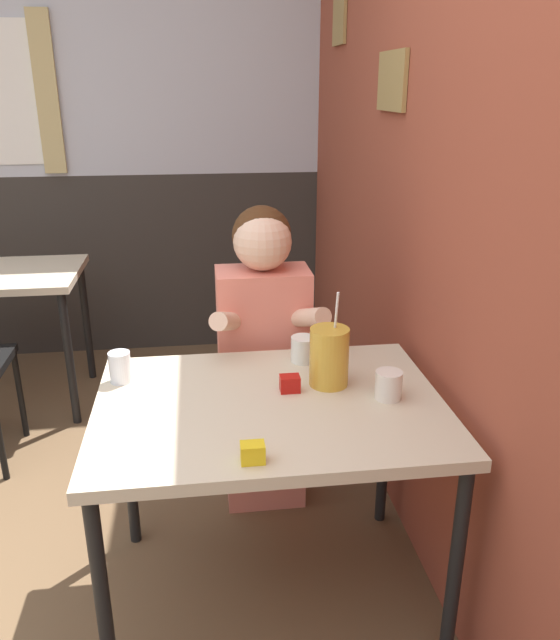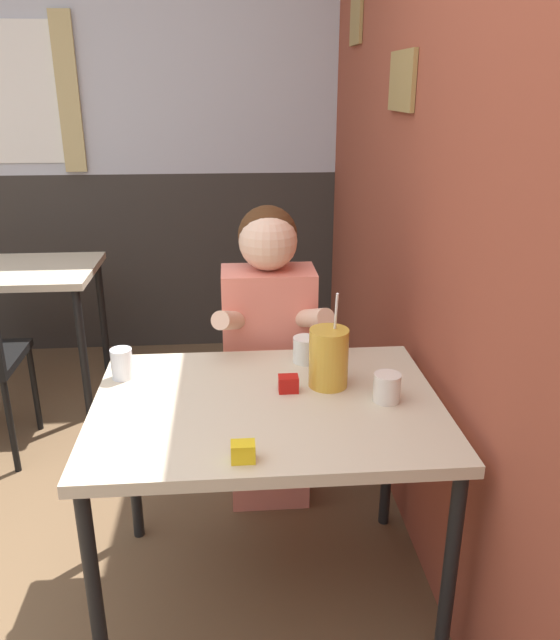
% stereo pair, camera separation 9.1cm
% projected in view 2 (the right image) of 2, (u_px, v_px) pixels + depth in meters
% --- Properties ---
extents(brick_wall_right, '(0.08, 4.63, 2.70)m').
position_uv_depth(brick_wall_right, '(398.00, 151.00, 2.46)').
color(brick_wall_right, brown).
rests_on(brick_wall_right, ground_plane).
extents(back_wall, '(5.77, 0.09, 2.70)m').
position_uv_depth(back_wall, '(97.00, 129.00, 3.61)').
color(back_wall, silver).
rests_on(back_wall, ground_plane).
extents(main_table, '(1.02, 0.75, 0.72)m').
position_uv_depth(main_table, '(267.00, 422.00, 1.85)').
color(main_table, beige).
rests_on(main_table, ground_plane).
extents(background_table, '(0.74, 0.60, 0.72)m').
position_uv_depth(background_table, '(24.00, 286.00, 3.20)').
color(background_table, beige).
rests_on(background_table, ground_plane).
extents(person_seated, '(0.42, 0.41, 1.20)m').
position_uv_depth(person_seated, '(269.00, 354.00, 2.36)').
color(person_seated, '#EA7F6B').
rests_on(person_seated, ground_plane).
extents(cocktail_pitcher, '(0.12, 0.12, 0.30)m').
position_uv_depth(cocktail_pitcher, '(329.00, 358.00, 1.89)').
color(cocktail_pitcher, gold).
rests_on(cocktail_pitcher, main_table).
extents(glass_near_pitcher, '(0.07, 0.07, 0.10)m').
position_uv_depth(glass_near_pitcher, '(122.00, 364.00, 1.96)').
color(glass_near_pitcher, silver).
rests_on(glass_near_pitcher, main_table).
extents(glass_center, '(0.08, 0.08, 0.09)m').
position_uv_depth(glass_center, '(305.00, 350.00, 2.08)').
color(glass_center, silver).
rests_on(glass_center, main_table).
extents(glass_far_side, '(0.08, 0.08, 0.09)m').
position_uv_depth(glass_far_side, '(387.00, 387.00, 1.82)').
color(glass_far_side, silver).
rests_on(glass_far_side, main_table).
extents(condiment_ketchup, '(0.06, 0.04, 0.05)m').
position_uv_depth(condiment_ketchup, '(288.00, 384.00, 1.88)').
color(condiment_ketchup, '#B7140F').
rests_on(condiment_ketchup, main_table).
extents(condiment_mustard, '(0.06, 0.04, 0.05)m').
position_uv_depth(condiment_mustard, '(243.00, 452.00, 1.53)').
color(condiment_mustard, yellow).
rests_on(condiment_mustard, main_table).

